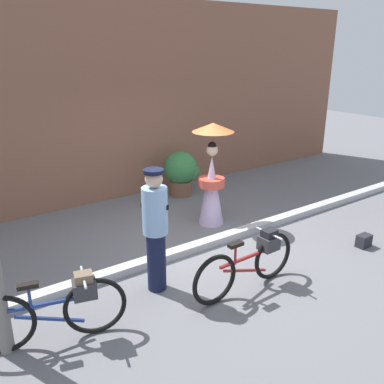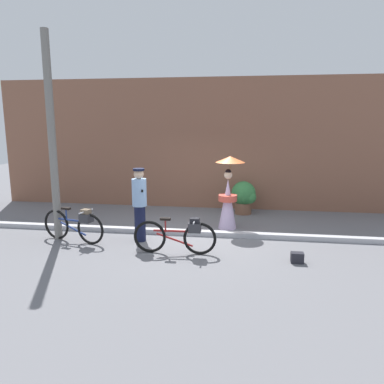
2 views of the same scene
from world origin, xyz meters
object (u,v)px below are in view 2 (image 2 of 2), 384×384
at_px(person_officer, 140,203).
at_px(utility_pole, 52,139).
at_px(person_with_parasol, 228,193).
at_px(backpack_on_pavement, 297,257).
at_px(bicycle_near_officer, 76,224).
at_px(potted_plant_by_door, 244,196).
at_px(bicycle_far_side, 178,235).

xyz_separation_m(person_officer, utility_pole, (-2.01, -0.12, 1.47)).
xyz_separation_m(person_with_parasol, backpack_on_pavement, (1.50, -2.28, -0.83)).
bearing_deg(person_officer, bicycle_near_officer, -168.06).
distance_m(person_with_parasol, potted_plant_by_door, 1.73).
height_order(bicycle_far_side, backpack_on_pavement, bicycle_far_side).
bearing_deg(backpack_on_pavement, person_with_parasol, 123.45).
relative_size(bicycle_near_officer, utility_pole, 0.35).
bearing_deg(person_officer, potted_plant_by_door, 51.32).
distance_m(person_officer, backpack_on_pavement, 3.71).
xyz_separation_m(person_with_parasol, utility_pole, (-4.01, -1.50, 1.46)).
bearing_deg(person_with_parasol, bicycle_far_side, -114.14).
bearing_deg(person_officer, backpack_on_pavement, -14.41).
bearing_deg(utility_pole, person_officer, 3.46).
height_order(backpack_on_pavement, utility_pole, utility_pole).
distance_m(person_officer, potted_plant_by_door, 3.87).
bearing_deg(backpack_on_pavement, potted_plant_by_door, 105.60).
xyz_separation_m(bicycle_far_side, potted_plant_by_door, (1.36, 3.74, 0.14)).
bearing_deg(person_with_parasol, person_officer, -145.43).
height_order(person_officer, backpack_on_pavement, person_officer).
relative_size(bicycle_near_officer, person_with_parasol, 0.88).
distance_m(bicycle_far_side, utility_pole, 3.70).
relative_size(person_with_parasol, utility_pole, 0.40).
bearing_deg(backpack_on_pavement, bicycle_far_side, 176.01).
bearing_deg(utility_pole, bicycle_near_officer, -19.12).
relative_size(potted_plant_by_door, backpack_on_pavement, 4.04).
xyz_separation_m(bicycle_near_officer, potted_plant_by_door, (3.88, 3.32, 0.12)).
distance_m(bicycle_near_officer, person_officer, 1.58).
bearing_deg(person_officer, utility_pole, -176.54).
height_order(bicycle_far_side, person_officer, person_officer).
bearing_deg(utility_pole, bicycle_far_side, -11.21).
distance_m(potted_plant_by_door, backpack_on_pavement, 4.08).
distance_m(bicycle_near_officer, utility_pole, 2.05).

